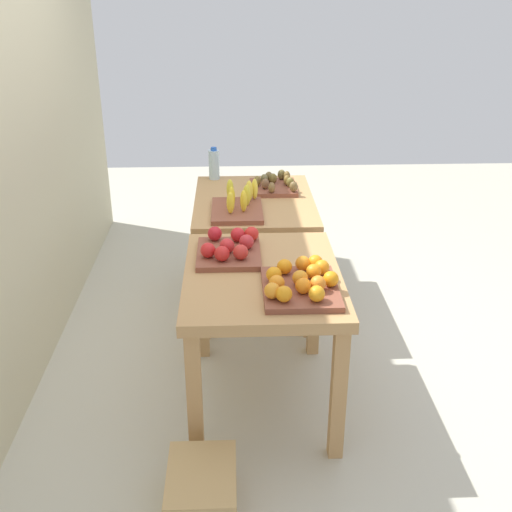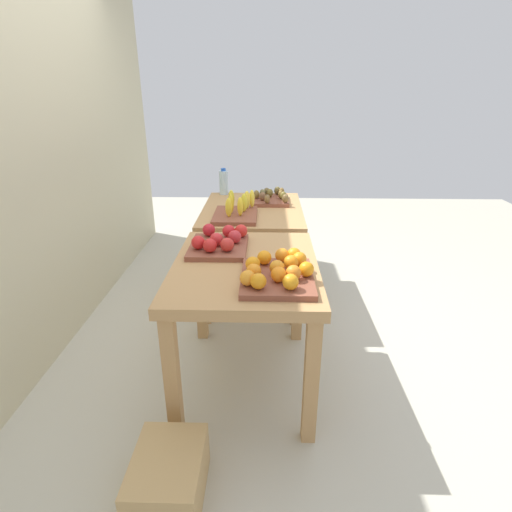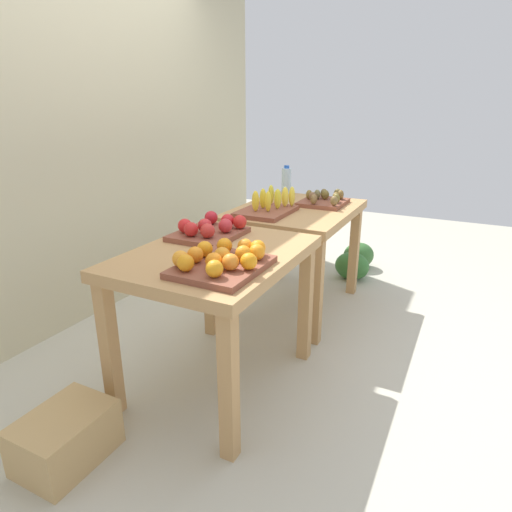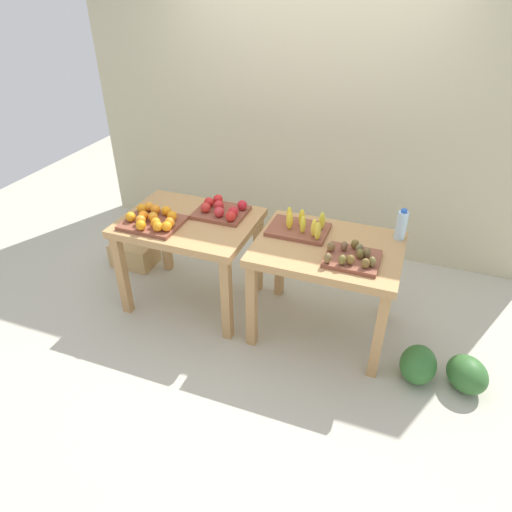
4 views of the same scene
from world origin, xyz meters
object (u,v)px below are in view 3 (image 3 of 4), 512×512
at_px(watermelon_pile, 355,261).
at_px(water_bottle, 286,181).
at_px(banana_crate, 269,207).
at_px(display_table_right, 296,223).
at_px(orange_bin, 223,260).
at_px(apple_bin, 210,229).
at_px(kiwi_bin, 324,200).
at_px(display_table_left, 216,272).
at_px(cardboard_produce_box, 65,437).

bearing_deg(watermelon_pile, water_bottle, 130.55).
bearing_deg(banana_crate, display_table_right, -24.57).
xyz_separation_m(orange_bin, banana_crate, (1.09, 0.28, -0.00)).
distance_m(apple_bin, banana_crate, 0.67).
xyz_separation_m(banana_crate, kiwi_bin, (0.43, -0.26, -0.01)).
relative_size(display_table_right, orange_bin, 2.32).
distance_m(display_table_left, display_table_right, 1.12).
bearing_deg(water_bottle, cardboard_produce_box, 179.43).
bearing_deg(display_table_left, watermelon_pile, -7.03).
height_order(water_bottle, watermelon_pile, water_bottle).
bearing_deg(orange_bin, display_table_right, 7.44).
relative_size(kiwi_bin, watermelon_pile, 0.57).
bearing_deg(kiwi_bin, display_table_left, 173.54).
bearing_deg(banana_crate, kiwi_bin, -30.84).
bearing_deg(kiwi_bin, watermelon_pile, -8.07).
relative_size(display_table_left, cardboard_produce_box, 2.60).
relative_size(banana_crate, water_bottle, 1.87).
height_order(kiwi_bin, water_bottle, water_bottle).
relative_size(apple_bin, banana_crate, 0.92).
relative_size(orange_bin, watermelon_pile, 0.70).
bearing_deg(kiwi_bin, display_table_right, 142.35).
distance_m(apple_bin, kiwi_bin, 1.14).
relative_size(apple_bin, water_bottle, 1.71).
bearing_deg(kiwi_bin, orange_bin, -179.07).
xyz_separation_m(apple_bin, banana_crate, (0.67, -0.05, 0.00)).
bearing_deg(orange_bin, cardboard_produce_box, 141.46).
bearing_deg(orange_bin, display_table_left, 39.59).
bearing_deg(water_bottle, orange_bin, -165.89).
bearing_deg(orange_bin, water_bottle, 14.11).
xyz_separation_m(display_table_left, orange_bin, (-0.21, -0.17, 0.16)).
relative_size(display_table_left, kiwi_bin, 2.85).
height_order(display_table_right, apple_bin, apple_bin).
bearing_deg(apple_bin, display_table_left, -142.35).
distance_m(water_bottle, watermelon_pile, 1.04).
relative_size(display_table_left, watermelon_pile, 1.61).
bearing_deg(cardboard_produce_box, apple_bin, -7.61).
height_order(display_table_left, banana_crate, banana_crate).
distance_m(orange_bin, cardboard_produce_box, 1.05).
relative_size(kiwi_bin, cardboard_produce_box, 0.91).
bearing_deg(display_table_left, display_table_right, 0.00).
height_order(display_table_right, banana_crate, banana_crate).
xyz_separation_m(orange_bin, kiwi_bin, (1.52, 0.02, -0.01)).
relative_size(display_table_left, banana_crate, 2.36).
distance_m(kiwi_bin, cardboard_produce_box, 2.28).
height_order(orange_bin, kiwi_bin, orange_bin).
bearing_deg(orange_bin, watermelon_pile, -1.97).
relative_size(orange_bin, apple_bin, 1.11).
relative_size(display_table_right, watermelon_pile, 1.61).
xyz_separation_m(water_bottle, watermelon_pile, (0.45, -0.53, -0.77)).
bearing_deg(orange_bin, banana_crate, 14.58).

